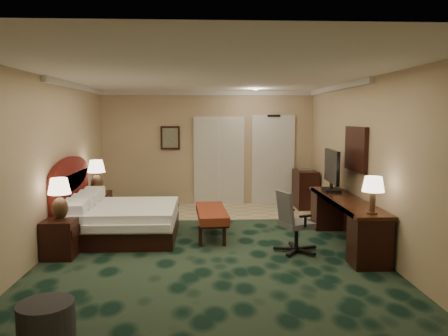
{
  "coord_description": "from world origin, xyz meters",
  "views": [
    {
      "loc": [
        -0.1,
        -6.64,
        2.08
      ],
      "look_at": [
        0.23,
        0.6,
        1.24
      ],
      "focal_mm": 35.0,
      "sensor_mm": 36.0,
      "label": 1
    }
  ],
  "objects_px": {
    "nightstand_far": "(98,206)",
    "minibar": "(305,189)",
    "bed": "(124,222)",
    "nightstand_near": "(61,238)",
    "bed_bench": "(212,223)",
    "lamp_far": "(97,176)",
    "ottoman": "(46,322)",
    "tv": "(332,171)",
    "desk_chair": "(297,221)",
    "lamp_near": "(60,199)",
    "desk": "(345,222)"
  },
  "relations": [
    {
      "from": "nightstand_far",
      "to": "minibar",
      "type": "height_order",
      "value": "minibar"
    },
    {
      "from": "bed",
      "to": "nightstand_near",
      "type": "distance_m",
      "value": 1.26
    },
    {
      "from": "bed_bench",
      "to": "lamp_far",
      "type": "bearing_deg",
      "value": 148.11
    },
    {
      "from": "bed",
      "to": "nightstand_far",
      "type": "bearing_deg",
      "value": 119.92
    },
    {
      "from": "nightstand_far",
      "to": "ottoman",
      "type": "relative_size",
      "value": 1.12
    },
    {
      "from": "tv",
      "to": "desk_chair",
      "type": "distance_m",
      "value": 1.55
    },
    {
      "from": "lamp_near",
      "to": "lamp_far",
      "type": "bearing_deg",
      "value": 90.51
    },
    {
      "from": "nightstand_near",
      "to": "desk",
      "type": "relative_size",
      "value": 0.22
    },
    {
      "from": "desk_chair",
      "to": "minibar",
      "type": "distance_m",
      "value": 3.44
    },
    {
      "from": "ottoman",
      "to": "bed_bench",
      "type": "bearing_deg",
      "value": 65.87
    },
    {
      "from": "lamp_far",
      "to": "desk_chair",
      "type": "height_order",
      "value": "lamp_far"
    },
    {
      "from": "lamp_far",
      "to": "bed_bench",
      "type": "xyz_separation_m",
      "value": [
        2.28,
        -1.22,
        -0.67
      ]
    },
    {
      "from": "ottoman",
      "to": "desk_chair",
      "type": "bearing_deg",
      "value": 41.75
    },
    {
      "from": "desk",
      "to": "bed_bench",
      "type": "bearing_deg",
      "value": 164.07
    },
    {
      "from": "lamp_near",
      "to": "ottoman",
      "type": "xyz_separation_m",
      "value": [
        0.65,
        -2.49,
        -0.7
      ]
    },
    {
      "from": "desk",
      "to": "minibar",
      "type": "distance_m",
      "value": 2.95
    },
    {
      "from": "bed_bench",
      "to": "minibar",
      "type": "distance_m",
      "value": 3.21
    },
    {
      "from": "bed",
      "to": "ottoman",
      "type": "xyz_separation_m",
      "value": [
        -0.08,
        -3.52,
        -0.1
      ]
    },
    {
      "from": "desk_chair",
      "to": "minibar",
      "type": "height_order",
      "value": "desk_chair"
    },
    {
      "from": "lamp_near",
      "to": "bed_bench",
      "type": "xyz_separation_m",
      "value": [
        2.25,
        1.08,
        -0.64
      ]
    },
    {
      "from": "desk",
      "to": "nightstand_far",
      "type": "bearing_deg",
      "value": 157.18
    },
    {
      "from": "minibar",
      "to": "desk_chair",
      "type": "bearing_deg",
      "value": -105.23
    },
    {
      "from": "nightstand_far",
      "to": "desk",
      "type": "relative_size",
      "value": 0.22
    },
    {
      "from": "nightstand_far",
      "to": "tv",
      "type": "bearing_deg",
      "value": -14.27
    },
    {
      "from": "bed_bench",
      "to": "tv",
      "type": "bearing_deg",
      "value": -0.27
    },
    {
      "from": "lamp_far",
      "to": "desk",
      "type": "xyz_separation_m",
      "value": [
        4.45,
        -1.85,
        -0.53
      ]
    },
    {
      "from": "lamp_near",
      "to": "desk",
      "type": "xyz_separation_m",
      "value": [
        4.43,
        0.46,
        -0.5
      ]
    },
    {
      "from": "nightstand_far",
      "to": "ottoman",
      "type": "bearing_deg",
      "value": -82.12
    },
    {
      "from": "lamp_far",
      "to": "desk_chair",
      "type": "relative_size",
      "value": 0.67
    },
    {
      "from": "nightstand_near",
      "to": "ottoman",
      "type": "height_order",
      "value": "nightstand_near"
    },
    {
      "from": "nightstand_far",
      "to": "bed_bench",
      "type": "height_order",
      "value": "nightstand_far"
    },
    {
      "from": "tv",
      "to": "desk_chair",
      "type": "relative_size",
      "value": 1.0
    },
    {
      "from": "nightstand_near",
      "to": "desk_chair",
      "type": "distance_m",
      "value": 3.57
    },
    {
      "from": "bed",
      "to": "minibar",
      "type": "distance_m",
      "value": 4.42
    },
    {
      "from": "ottoman",
      "to": "lamp_far",
      "type": "bearing_deg",
      "value": 97.99
    },
    {
      "from": "ottoman",
      "to": "desk_chair",
      "type": "height_order",
      "value": "desk_chair"
    },
    {
      "from": "ottoman",
      "to": "tv",
      "type": "distance_m",
      "value": 5.35
    },
    {
      "from": "ottoman",
      "to": "nightstand_near",
      "type": "bearing_deg",
      "value": 104.99
    },
    {
      "from": "desk",
      "to": "tv",
      "type": "relative_size",
      "value": 2.71
    },
    {
      "from": "bed_bench",
      "to": "desk",
      "type": "xyz_separation_m",
      "value": [
        2.17,
        -0.62,
        0.14
      ]
    },
    {
      "from": "lamp_far",
      "to": "desk",
      "type": "relative_size",
      "value": 0.25
    },
    {
      "from": "nightstand_far",
      "to": "lamp_far",
      "type": "relative_size",
      "value": 0.9
    },
    {
      "from": "bed_bench",
      "to": "minibar",
      "type": "bearing_deg",
      "value": 43.09
    },
    {
      "from": "lamp_near",
      "to": "bed_bench",
      "type": "distance_m",
      "value": 2.58
    },
    {
      "from": "desk_chair",
      "to": "minibar",
      "type": "xyz_separation_m",
      "value": [
        0.9,
        3.32,
        -0.05
      ]
    },
    {
      "from": "nightstand_far",
      "to": "lamp_near",
      "type": "bearing_deg",
      "value": -89.64
    },
    {
      "from": "nightstand_far",
      "to": "bed",
      "type": "bearing_deg",
      "value": -60.08
    },
    {
      "from": "bed_bench",
      "to": "tv",
      "type": "distance_m",
      "value": 2.33
    },
    {
      "from": "bed",
      "to": "nightstand_far",
      "type": "relative_size",
      "value": 3.08
    },
    {
      "from": "nightstand_near",
      "to": "desk",
      "type": "height_order",
      "value": "desk"
    }
  ]
}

